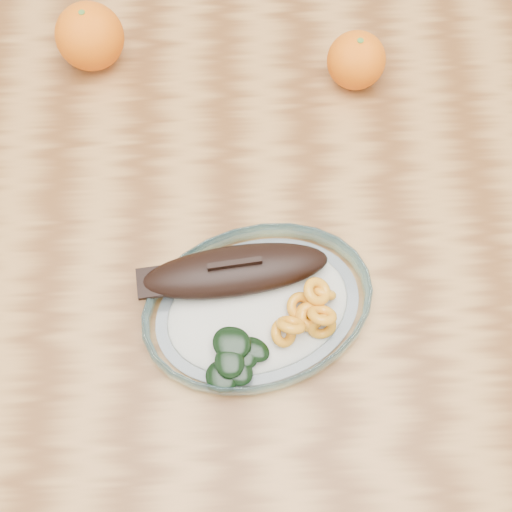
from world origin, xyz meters
name	(u,v)px	position (x,y,z in m)	size (l,w,h in m)	color
ground	(241,363)	(0.00, 0.00, 0.00)	(3.00, 3.00, 0.00)	slate
dining_table	(230,252)	(0.00, 0.00, 0.65)	(1.20, 0.80, 0.75)	brown
plated_meal	(257,305)	(0.03, -0.12, 0.77)	(0.58, 0.58, 0.08)	white
orange_left	(90,36)	(-0.17, 0.25, 0.79)	(0.09, 0.09, 0.09)	#FD4605
orange_right	(356,60)	(0.17, 0.20, 0.79)	(0.08, 0.08, 0.08)	#FD4605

